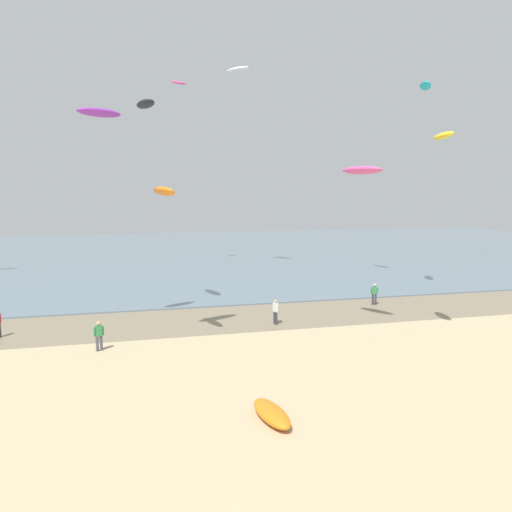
% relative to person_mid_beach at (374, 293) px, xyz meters
% --- Properties ---
extents(wet_sand_strip, '(120.00, 7.26, 0.01)m').
position_rel_person_mid_beach_xyz_m(wet_sand_strip, '(-16.11, -1.49, -0.91)').
color(wet_sand_strip, '#84755B').
rests_on(wet_sand_strip, ground).
extents(sea, '(160.00, 70.00, 0.10)m').
position_rel_person_mid_beach_xyz_m(sea, '(-16.11, 37.14, -0.87)').
color(sea, slate).
rests_on(sea, ground).
extents(person_mid_beach, '(0.53, 0.35, 1.71)m').
position_rel_person_mid_beach_xyz_m(person_mid_beach, '(0.00, 0.00, 0.00)').
color(person_mid_beach, '#383842').
rests_on(person_mid_beach, ground).
extents(person_right_flank, '(0.55, 0.32, 1.71)m').
position_rel_person_mid_beach_xyz_m(person_right_flank, '(-20.39, -6.57, 0.00)').
color(person_right_flank, '#4C4C56').
rests_on(person_right_flank, ground).
extents(person_far_down_beach, '(0.31, 0.55, 1.71)m').
position_rel_person_mid_beach_xyz_m(person_far_down_beach, '(-9.21, -3.62, 0.00)').
color(person_far_down_beach, '#383842').
rests_on(person_far_down_beach, ground).
extents(grounded_kite, '(1.43, 2.85, 0.55)m').
position_rel_person_mid_beach_xyz_m(grounded_kite, '(-13.11, -16.82, -0.65)').
color(grounded_kite, orange).
rests_on(grounded_kite, ground).
extents(kite_aloft_0, '(2.64, 2.94, 0.48)m').
position_rel_person_mid_beach_xyz_m(kite_aloft_0, '(-7.41, 17.80, 20.94)').
color(kite_aloft_0, white).
extents(kite_aloft_1, '(1.72, 2.82, 0.77)m').
position_rel_person_mid_beach_xyz_m(kite_aloft_1, '(-16.57, -6.21, 8.03)').
color(kite_aloft_1, orange).
extents(kite_aloft_3, '(2.06, 2.83, 0.65)m').
position_rel_person_mid_beach_xyz_m(kite_aloft_3, '(4.65, 1.47, 16.46)').
color(kite_aloft_3, '#19B2B7').
extents(kite_aloft_4, '(1.55, 2.72, 0.62)m').
position_rel_person_mid_beach_xyz_m(kite_aloft_4, '(5.86, 12.39, 10.34)').
color(kite_aloft_4, purple).
extents(kite_aloft_5, '(2.07, 1.45, 0.48)m').
position_rel_person_mid_beach_xyz_m(kite_aloft_5, '(-13.32, 21.86, 20.16)').
color(kite_aloft_5, '#E54C99').
extents(kite_aloft_6, '(1.74, 3.01, 0.60)m').
position_rel_person_mid_beach_xyz_m(kite_aloft_6, '(-17.35, 0.57, 13.97)').
color(kite_aloft_6, black).
extents(kite_aloft_7, '(2.29, 2.97, 0.67)m').
position_rel_person_mid_beach_xyz_m(kite_aloft_7, '(-4.57, -6.58, 9.33)').
color(kite_aloft_7, '#E54C99').
extents(kite_aloft_8, '(1.28, 2.44, 0.55)m').
position_rel_person_mid_beach_xyz_m(kite_aloft_8, '(-1.27, -9.84, 11.12)').
color(kite_aloft_8, yellow).
extents(kite_aloft_9, '(2.90, 2.18, 0.63)m').
position_rel_person_mid_beach_xyz_m(kite_aloft_9, '(-20.14, -2.83, 12.76)').
color(kite_aloft_9, purple).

